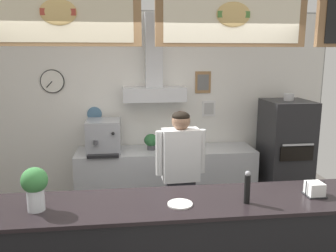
% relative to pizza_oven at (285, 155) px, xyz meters
% --- Properties ---
extents(back_wall_assembly, '(5.74, 2.47, 2.87)m').
position_rel_pizza_oven_xyz_m(back_wall_assembly, '(-2.08, 0.38, 0.73)').
color(back_wall_assembly, gray).
rests_on(back_wall_assembly, ground_plane).
extents(back_prep_counter, '(2.55, 0.63, 0.92)m').
position_rel_pizza_oven_xyz_m(back_prep_counter, '(-1.72, 0.15, -0.36)').
color(back_prep_counter, '#B7BABF').
rests_on(back_prep_counter, ground_plane).
extents(pizza_oven, '(0.62, 0.72, 1.72)m').
position_rel_pizza_oven_xyz_m(pizza_oven, '(0.00, 0.00, 0.00)').
color(pizza_oven, '#232326').
rests_on(pizza_oven, ground_plane).
extents(shop_worker, '(0.57, 0.24, 1.64)m').
position_rel_pizza_oven_xyz_m(shop_worker, '(-1.68, -0.94, 0.08)').
color(shop_worker, '#232328').
rests_on(shop_worker, ground_plane).
extents(espresso_machine, '(0.46, 0.56, 0.45)m').
position_rel_pizza_oven_xyz_m(espresso_machine, '(-2.60, 0.12, 0.33)').
color(espresso_machine, '#A3A5AD').
rests_on(espresso_machine, back_prep_counter).
extents(potted_rosemary, '(0.20, 0.20, 0.23)m').
position_rel_pizza_oven_xyz_m(potted_rosemary, '(-1.94, 0.16, 0.24)').
color(potted_rosemary, '#4C4C51').
rests_on(potted_rosemary, back_prep_counter).
extents(potted_sage, '(0.17, 0.17, 0.23)m').
position_rel_pizza_oven_xyz_m(potted_sage, '(-1.37, 0.17, 0.23)').
color(potted_sage, '#4C4C51').
rests_on(potted_sage, back_prep_counter).
extents(condiment_plate, '(0.20, 0.20, 0.01)m').
position_rel_pizza_oven_xyz_m(condiment_plate, '(-1.87, -2.12, 0.29)').
color(condiment_plate, white).
rests_on(condiment_plate, service_counter).
extents(pepper_grinder, '(0.05, 0.05, 0.27)m').
position_rel_pizza_oven_xyz_m(pepper_grinder, '(-1.34, -2.15, 0.41)').
color(pepper_grinder, black).
rests_on(pepper_grinder, service_counter).
extents(napkin_holder, '(0.16, 0.15, 0.13)m').
position_rel_pizza_oven_xyz_m(napkin_holder, '(-0.73, -2.07, 0.33)').
color(napkin_holder, '#262628').
rests_on(napkin_holder, service_counter).
extents(basil_vase, '(0.20, 0.20, 0.34)m').
position_rel_pizza_oven_xyz_m(basil_vase, '(-2.97, -2.08, 0.47)').
color(basil_vase, silver).
rests_on(basil_vase, service_counter).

